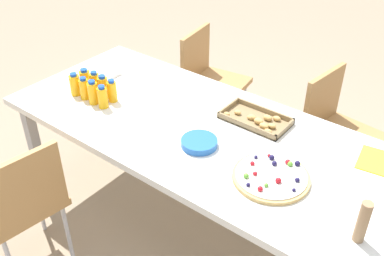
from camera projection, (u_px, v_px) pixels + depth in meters
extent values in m
plane|color=gray|center=(202.00, 226.00, 2.75)|extent=(12.00, 12.00, 0.00)
cube|color=white|center=(203.00, 132.00, 2.35)|extent=(2.21, 0.94, 0.04)
cube|color=#99999E|center=(36.00, 149.00, 2.82)|extent=(0.06, 0.06, 0.69)
cube|color=#99999E|center=(124.00, 100.00, 3.33)|extent=(0.06, 0.06, 0.69)
cube|color=#B7844C|center=(16.00, 201.00, 2.29)|extent=(0.45, 0.45, 0.04)
cube|color=#B7844C|center=(26.00, 190.00, 2.07)|extent=(0.08, 0.38, 0.38)
cylinder|color=silver|center=(39.00, 204.00, 2.62)|extent=(0.02, 0.02, 0.41)
cylinder|color=silver|center=(68.00, 234.00, 2.43)|extent=(0.02, 0.02, 0.41)
cube|color=#B7844C|center=(344.00, 137.00, 2.75)|extent=(0.45, 0.45, 0.04)
cube|color=#B7844C|center=(323.00, 100.00, 2.75)|extent=(0.08, 0.38, 0.38)
cylinder|color=silver|center=(372.00, 168.00, 2.89)|extent=(0.02, 0.02, 0.41)
cylinder|color=silver|center=(347.00, 192.00, 2.70)|extent=(0.02, 0.02, 0.41)
cylinder|color=silver|center=(328.00, 147.00, 3.08)|extent=(0.02, 0.02, 0.41)
cylinder|color=silver|center=(302.00, 168.00, 2.89)|extent=(0.02, 0.02, 0.41)
cube|color=#B7844C|center=(217.00, 84.00, 3.31)|extent=(0.45, 0.45, 0.04)
cube|color=#B7844C|center=(195.00, 56.00, 3.27)|extent=(0.08, 0.38, 0.38)
cylinder|color=silver|center=(244.00, 108.00, 3.49)|extent=(0.02, 0.02, 0.41)
cylinder|color=silver|center=(225.00, 128.00, 3.26)|extent=(0.02, 0.02, 0.41)
cylinder|color=silver|center=(208.00, 98.00, 3.62)|extent=(0.02, 0.02, 0.41)
cylinder|color=silver|center=(188.00, 117.00, 3.40)|extent=(0.02, 0.02, 0.41)
cylinder|color=#F9AD14|center=(75.00, 85.00, 2.60)|extent=(0.06, 0.06, 0.12)
cylinder|color=blue|center=(73.00, 75.00, 2.56)|extent=(0.04, 0.04, 0.02)
cylinder|color=#FAAC14|center=(84.00, 89.00, 2.56)|extent=(0.05, 0.05, 0.12)
cylinder|color=blue|center=(83.00, 79.00, 2.52)|extent=(0.03, 0.03, 0.02)
cylinder|color=#FAAC14|center=(93.00, 93.00, 2.52)|extent=(0.06, 0.06, 0.13)
cylinder|color=blue|center=(91.00, 82.00, 2.48)|extent=(0.04, 0.04, 0.02)
cylinder|color=#F9AD14|center=(103.00, 98.00, 2.48)|extent=(0.06, 0.06, 0.12)
cylinder|color=blue|center=(101.00, 87.00, 2.44)|extent=(0.04, 0.04, 0.02)
cylinder|color=#F9AC14|center=(85.00, 81.00, 2.65)|extent=(0.06, 0.06, 0.12)
cylinder|color=blue|center=(84.00, 70.00, 2.61)|extent=(0.04, 0.04, 0.02)
cylinder|color=#F9AD14|center=(95.00, 84.00, 2.61)|extent=(0.05, 0.05, 0.13)
cylinder|color=blue|center=(94.00, 73.00, 2.57)|extent=(0.04, 0.04, 0.02)
cylinder|color=#F9AC14|center=(103.00, 88.00, 2.57)|extent=(0.06, 0.06, 0.13)
cylinder|color=blue|center=(102.00, 77.00, 2.52)|extent=(0.04, 0.04, 0.02)
cylinder|color=#FAAD14|center=(112.00, 92.00, 2.54)|extent=(0.05, 0.05, 0.12)
cylinder|color=blue|center=(111.00, 81.00, 2.50)|extent=(0.03, 0.03, 0.02)
cylinder|color=tan|center=(271.00, 177.00, 2.00)|extent=(0.35, 0.35, 0.02)
cylinder|color=white|center=(271.00, 175.00, 2.00)|extent=(0.32, 0.32, 0.01)
sphere|color=#1E1947|center=(248.00, 185.00, 1.93)|extent=(0.02, 0.02, 0.02)
sphere|color=#66B238|center=(290.00, 164.00, 2.04)|extent=(0.02, 0.02, 0.02)
sphere|color=red|center=(255.00, 174.00, 1.99)|extent=(0.02, 0.02, 0.02)
sphere|color=red|center=(269.00, 156.00, 2.10)|extent=(0.02, 0.02, 0.02)
sphere|color=#1E1947|center=(274.00, 163.00, 2.05)|extent=(0.02, 0.02, 0.02)
sphere|color=#1E1947|center=(297.00, 180.00, 1.95)|extent=(0.02, 0.02, 0.02)
sphere|color=red|center=(252.00, 163.00, 2.05)|extent=(0.02, 0.02, 0.02)
sphere|color=#1E1947|center=(294.00, 190.00, 1.90)|extent=(0.02, 0.02, 0.02)
sphere|color=#66B238|center=(266.00, 185.00, 1.93)|extent=(0.02, 0.02, 0.02)
sphere|color=red|center=(260.00, 189.00, 1.91)|extent=(0.02, 0.02, 0.02)
sphere|color=red|center=(278.00, 181.00, 1.95)|extent=(0.03, 0.03, 0.03)
sphere|color=#1E1947|center=(272.00, 158.00, 2.08)|extent=(0.03, 0.03, 0.03)
sphere|color=red|center=(288.00, 162.00, 2.06)|extent=(0.03, 0.03, 0.03)
sphere|color=#66B238|center=(246.00, 176.00, 1.98)|extent=(0.03, 0.03, 0.03)
sphere|color=#1E1947|center=(256.00, 157.00, 2.09)|extent=(0.02, 0.02, 0.02)
sphere|color=#1E1947|center=(297.00, 164.00, 2.05)|extent=(0.03, 0.03, 0.03)
cube|color=olive|center=(256.00, 120.00, 2.40)|extent=(0.36, 0.20, 0.01)
cube|color=olive|center=(246.00, 126.00, 2.33)|extent=(0.36, 0.01, 0.03)
cube|color=olive|center=(265.00, 111.00, 2.45)|extent=(0.36, 0.01, 0.03)
cube|color=olive|center=(229.00, 108.00, 2.48)|extent=(0.01, 0.20, 0.03)
cube|color=olive|center=(285.00, 130.00, 2.30)|extent=(0.01, 0.20, 0.03)
ellipsoid|color=tan|center=(238.00, 112.00, 2.43)|extent=(0.04, 0.03, 0.02)
ellipsoid|color=tan|center=(272.00, 126.00, 2.32)|extent=(0.04, 0.03, 0.03)
ellipsoid|color=tan|center=(227.00, 114.00, 2.42)|extent=(0.04, 0.03, 0.02)
ellipsoid|color=tan|center=(277.00, 118.00, 2.38)|extent=(0.04, 0.03, 0.03)
ellipsoid|color=tan|center=(264.00, 126.00, 2.32)|extent=(0.05, 0.04, 0.03)
ellipsoid|color=tan|center=(268.00, 118.00, 2.38)|extent=(0.05, 0.04, 0.03)
ellipsoid|color=tan|center=(258.00, 121.00, 2.36)|extent=(0.05, 0.04, 0.03)
ellipsoid|color=tan|center=(268.00, 131.00, 2.28)|extent=(0.04, 0.03, 0.02)
ellipsoid|color=tan|center=(250.00, 117.00, 2.39)|extent=(0.04, 0.03, 0.02)
ellipsoid|color=tan|center=(252.00, 117.00, 2.39)|extent=(0.04, 0.03, 0.03)
cylinder|color=blue|center=(199.00, 145.00, 2.21)|extent=(0.18, 0.18, 0.00)
cylinder|color=blue|center=(199.00, 144.00, 2.21)|extent=(0.18, 0.18, 0.00)
cylinder|color=blue|center=(199.00, 143.00, 2.21)|extent=(0.18, 0.18, 0.00)
cylinder|color=blue|center=(199.00, 143.00, 2.21)|extent=(0.18, 0.18, 0.00)
cylinder|color=blue|center=(199.00, 142.00, 2.20)|extent=(0.18, 0.18, 0.00)
cylinder|color=blue|center=(199.00, 141.00, 2.20)|extent=(0.18, 0.18, 0.00)
cylinder|color=blue|center=(199.00, 140.00, 2.20)|extent=(0.18, 0.18, 0.00)
cube|color=white|center=(105.00, 74.00, 2.82)|extent=(0.15, 0.15, 0.02)
cylinder|color=#9E7A56|center=(363.00, 222.00, 1.66)|extent=(0.04, 0.04, 0.19)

